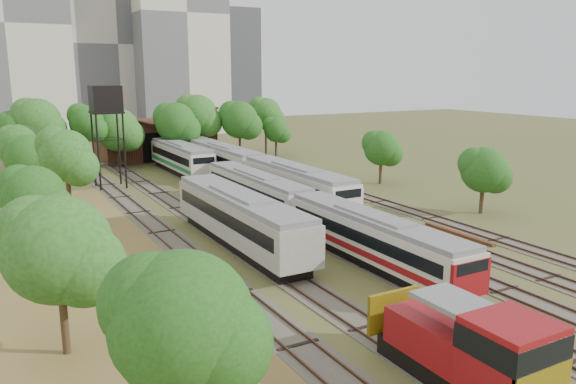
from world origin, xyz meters
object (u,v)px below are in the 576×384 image
railcar_green_set (225,161)px  shunter_locomotive (474,352)px  railcar_red_set (305,211)px  water_tower (106,102)px

railcar_green_set → shunter_locomotive: size_ratio=6.43×
railcar_red_set → shunter_locomotive: 23.76m
shunter_locomotive → railcar_red_set: bearing=75.4°
shunter_locomotive → water_tower: size_ratio=0.73×
railcar_red_set → shunter_locomotive: (-6.00, -22.99, 0.07)m
railcar_green_set → water_tower: 15.50m
shunter_locomotive → water_tower: water_tower is taller
railcar_red_set → railcar_green_set: bearing=81.2°
railcar_green_set → water_tower: bearing=178.9°
railcar_green_set → shunter_locomotive: 49.80m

